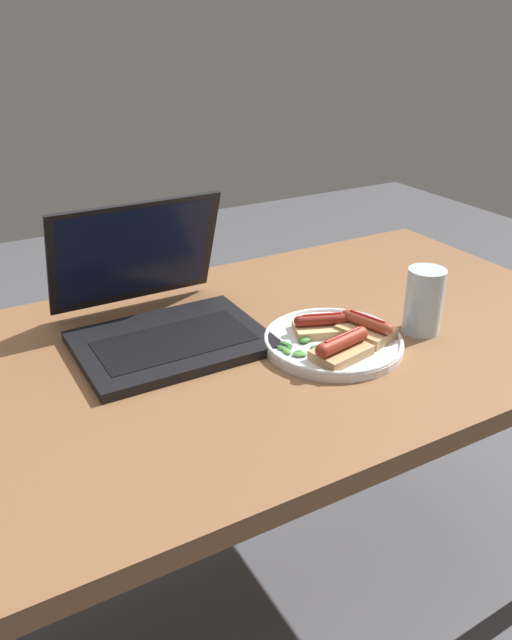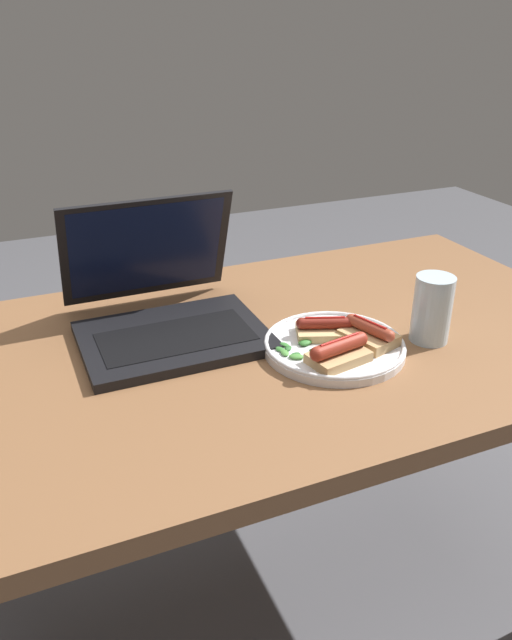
% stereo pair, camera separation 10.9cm
% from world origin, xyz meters
% --- Properties ---
extents(ground_plane, '(6.00, 6.00, 0.00)m').
position_xyz_m(ground_plane, '(0.00, 0.00, 0.00)').
color(ground_plane, '#4C4C51').
extents(desk, '(1.35, 0.76, 0.70)m').
position_xyz_m(desk, '(0.00, 0.00, 0.64)').
color(desk, brown).
rests_on(desk, ground_plane).
extents(laptop, '(0.33, 0.33, 0.24)m').
position_xyz_m(laptop, '(-0.17, 0.11, 0.75)').
color(laptop, black).
rests_on(laptop, desk).
extents(plate, '(0.25, 0.25, 0.02)m').
position_xyz_m(plate, '(0.09, -0.08, 0.71)').
color(plate, silver).
rests_on(plate, desk).
extents(sausage_toast_left, '(0.12, 0.10, 0.04)m').
position_xyz_m(sausage_toast_left, '(0.08, -0.05, 0.73)').
color(sausage_toast_left, tan).
rests_on(sausage_toast_left, plate).
extents(sausage_toast_middle, '(0.09, 0.11, 0.04)m').
position_xyz_m(sausage_toast_middle, '(0.14, -0.10, 0.73)').
color(sausage_toast_middle, tan).
rests_on(sausage_toast_middle, plate).
extents(sausage_toast_right, '(0.12, 0.08, 0.04)m').
position_xyz_m(sausage_toast_right, '(0.06, -0.14, 0.74)').
color(sausage_toast_right, tan).
rests_on(sausage_toast_right, plate).
extents(salad_pile, '(0.08, 0.07, 0.01)m').
position_xyz_m(salad_pile, '(0.02, -0.08, 0.72)').
color(salad_pile, '#4C8E3D').
rests_on(salad_pile, plate).
extents(drinking_glass, '(0.07, 0.07, 0.13)m').
position_xyz_m(drinking_glass, '(0.27, -0.11, 0.77)').
color(drinking_glass, silver).
rests_on(drinking_glass, desk).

